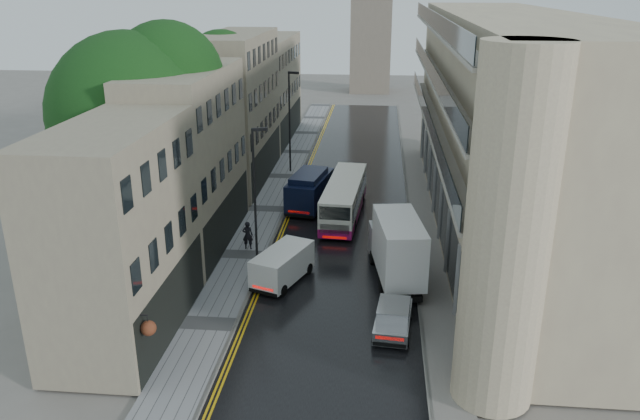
% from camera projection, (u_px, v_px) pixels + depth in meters
% --- Properties ---
extents(road, '(9.00, 85.00, 0.02)m').
position_uv_depth(road, '(347.00, 213.00, 45.67)').
color(road, black).
rests_on(road, ground).
extents(left_sidewalk, '(2.70, 85.00, 0.12)m').
position_uv_depth(left_sidewalk, '(268.00, 209.00, 46.18)').
color(left_sidewalk, gray).
rests_on(left_sidewalk, ground).
extents(right_sidewalk, '(1.80, 85.00, 0.12)m').
position_uv_depth(right_sidewalk, '(421.00, 214.00, 45.17)').
color(right_sidewalk, slate).
rests_on(right_sidewalk, ground).
extents(old_shop_row, '(4.50, 56.00, 12.00)m').
position_uv_depth(old_shop_row, '(224.00, 122.00, 46.80)').
color(old_shop_row, gray).
rests_on(old_shop_row, ground).
extents(modern_block, '(8.00, 40.00, 14.00)m').
position_uv_depth(modern_block, '(504.00, 126.00, 40.94)').
color(modern_block, '#C3B491').
rests_on(modern_block, ground).
extents(tree_near, '(10.56, 10.56, 13.89)m').
position_uv_depth(tree_near, '(134.00, 141.00, 37.40)').
color(tree_near, black).
rests_on(tree_near, ground).
extents(tree_far, '(9.24, 9.24, 12.46)m').
position_uv_depth(tree_far, '(199.00, 111.00, 49.77)').
color(tree_far, black).
rests_on(tree_far, ground).
extents(cream_bus, '(2.87, 9.92, 2.67)m').
position_uv_depth(cream_bus, '(324.00, 211.00, 42.04)').
color(cream_bus, silver).
rests_on(cream_bus, road).
extents(white_lorry, '(3.27, 7.63, 3.88)m').
position_uv_depth(white_lorry, '(383.00, 261.00, 33.09)').
color(white_lorry, white).
rests_on(white_lorry, road).
extents(silver_hatchback, '(1.98, 3.86, 1.40)m').
position_uv_depth(silver_hatchback, '(375.00, 330.00, 28.95)').
color(silver_hatchback, '#9C9DA0').
rests_on(silver_hatchback, road).
extents(white_van, '(3.25, 4.69, 1.95)m').
position_uv_depth(white_van, '(255.00, 273.00, 33.92)').
color(white_van, white).
rests_on(white_van, road).
extents(navy_van, '(3.19, 5.97, 2.89)m').
position_uv_depth(navy_van, '(288.00, 196.00, 44.69)').
color(navy_van, black).
rests_on(navy_van, road).
extents(pedestrian, '(0.68, 0.47, 1.81)m').
position_uv_depth(pedestrian, '(248.00, 235.00, 38.93)').
color(pedestrian, black).
rests_on(pedestrian, left_sidewalk).
extents(lamp_post_near, '(0.92, 0.49, 8.04)m').
position_uv_depth(lamp_post_near, '(255.00, 197.00, 36.33)').
color(lamp_post_near, black).
rests_on(lamp_post_near, left_sidewalk).
extents(lamp_post_far, '(1.00, 0.52, 8.70)m').
position_uv_depth(lamp_post_far, '(290.00, 123.00, 53.82)').
color(lamp_post_far, black).
rests_on(lamp_post_far, left_sidewalk).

